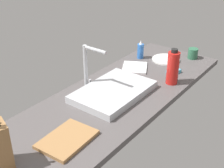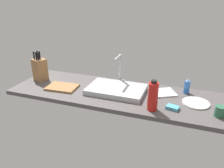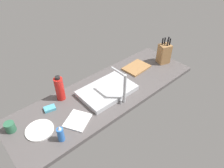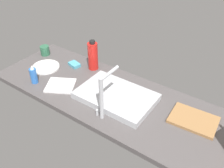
# 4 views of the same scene
# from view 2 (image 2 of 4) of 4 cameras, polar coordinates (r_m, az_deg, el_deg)

# --- Properties ---
(countertop_slab) EXTENTS (1.80, 0.58, 0.04)m
(countertop_slab) POSITION_cam_2_polar(r_m,az_deg,el_deg) (1.90, 0.70, -2.56)
(countertop_slab) COLOR #514C4C
(countertop_slab) RESTS_ON ground
(sink_basin) EXTENTS (0.48, 0.32, 0.04)m
(sink_basin) POSITION_cam_2_polar(r_m,az_deg,el_deg) (1.89, 1.09, -1.41)
(sink_basin) COLOR #B7BABF
(sink_basin) RESTS_ON countertop_slab
(faucet) EXTENTS (0.06, 0.17, 0.28)m
(faucet) POSITION_cam_2_polar(r_m,az_deg,el_deg) (1.99, 1.92, 4.42)
(faucet) COLOR #B7BABF
(faucet) RESTS_ON countertop_slab
(knife_block) EXTENTS (0.14, 0.13, 0.28)m
(knife_block) POSITION_cam_2_polar(r_m,az_deg,el_deg) (2.23, -18.03, 3.62)
(knife_block) COLOR #9E7042
(knife_block) RESTS_ON countertop_slab
(cutting_board) EXTENTS (0.27, 0.20, 0.02)m
(cutting_board) POSITION_cam_2_polar(r_m,az_deg,el_deg) (2.02, -12.68, -0.80)
(cutting_board) COLOR #9E7042
(cutting_board) RESTS_ON countertop_slab
(soap_bottle) EXTENTS (0.05, 0.05, 0.14)m
(soap_bottle) POSITION_cam_2_polar(r_m,az_deg,el_deg) (1.96, 18.70, -0.62)
(soap_bottle) COLOR blue
(soap_bottle) RESTS_ON countertop_slab
(water_bottle) EXTENTS (0.07, 0.07, 0.23)m
(water_bottle) POSITION_cam_2_polar(r_m,az_deg,el_deg) (1.60, 10.47, -3.10)
(water_bottle) COLOR red
(water_bottle) RESTS_ON countertop_slab
(dinner_plate) EXTENTS (0.20, 0.20, 0.01)m
(dinner_plate) POSITION_cam_2_polar(r_m,az_deg,el_deg) (1.82, 20.76, -4.60)
(dinner_plate) COLOR white
(dinner_plate) RESTS_ON countertop_slab
(dish_towel) EXTENTS (0.24, 0.24, 0.01)m
(dish_towel) POSITION_cam_2_polar(r_m,az_deg,el_deg) (1.92, 13.11, -2.17)
(dish_towel) COLOR white
(dish_towel) RESTS_ON countertop_slab
(coffee_mug) EXTENTS (0.07, 0.07, 0.08)m
(coffee_mug) POSITION_cam_2_polar(r_m,az_deg,el_deg) (1.70, 26.02, -6.33)
(coffee_mug) COLOR #2D6647
(coffee_mug) RESTS_ON countertop_slab
(dish_sponge) EXTENTS (0.10, 0.08, 0.02)m
(dish_sponge) POSITION_cam_2_polar(r_m,az_deg,el_deg) (1.69, 15.30, -5.86)
(dish_sponge) COLOR #4CA3BC
(dish_sponge) RESTS_ON countertop_slab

